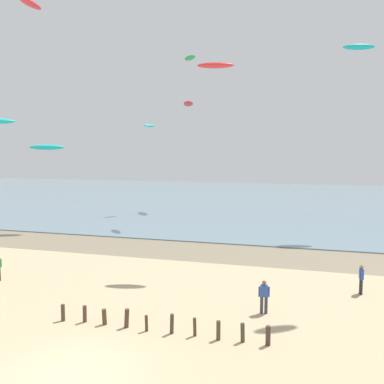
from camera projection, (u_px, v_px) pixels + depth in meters
ground_plane at (67, 376)px, 14.77m from camera, size 160.00×160.00×0.00m
wet_sand_strip at (200, 252)px, 33.23m from camera, size 120.00×6.28×0.01m
sea at (255, 199)px, 69.77m from camera, size 160.00×70.00×0.10m
groyne_near at (159, 323)px, 18.37m from camera, size 9.97×0.37×0.93m
person_mid_beach at (264, 296)px, 20.41m from camera, size 0.56×0.28×1.71m
person_by_waterline at (361, 278)px, 23.23m from camera, size 0.23×0.57×1.71m
kite_aloft_0 at (188, 104)px, 56.39m from camera, size 2.74×3.33×0.90m
kite_aloft_2 at (190, 58)px, 45.50m from camera, size 2.13×2.27×0.54m
kite_aloft_3 at (47, 147)px, 41.68m from camera, size 3.67×2.27×0.58m
kite_aloft_4 at (359, 47)px, 38.99m from camera, size 3.21×1.75×0.61m
kite_aloft_5 at (30, 3)px, 30.86m from camera, size 1.09×2.80×0.58m
kite_aloft_6 at (149, 126)px, 53.00m from camera, size 1.45×2.06×0.50m
kite_aloft_9 at (216, 65)px, 27.98m from camera, size 2.65×1.34×0.45m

